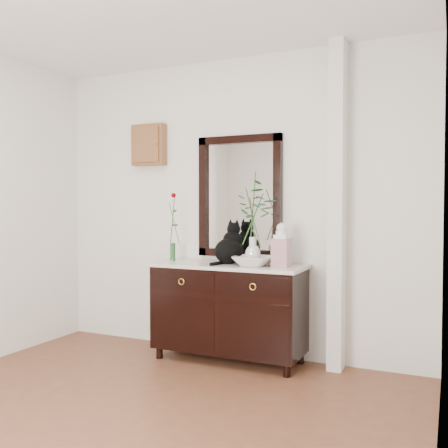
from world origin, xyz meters
The scene contains 11 objects.
ground_plane centered at (0.00, 0.00, -0.01)m, with size 3.60×4.00×0.02m, color brown.
wall_back centered at (0.00, 1.98, 1.35)m, with size 3.60×0.04×2.70m, color silver.
pilaster centered at (1.00, 1.90, 1.35)m, with size 0.12×0.20×2.70m, color silver.
sideboard centered at (0.10, 1.73, 0.47)m, with size 1.33×0.52×0.82m.
wall_mirror centered at (0.10, 1.97, 1.44)m, with size 0.80×0.06×1.10m.
key_cabinet centered at (-0.85, 1.94, 1.95)m, with size 0.35×0.10×0.40m, color brown.
cat centered at (0.09, 1.75, 1.03)m, with size 0.26×0.32×0.37m, color black, non-canonical shape.
lotus_bowl centered at (0.34, 1.68, 0.89)m, with size 0.33×0.33×0.08m, color silver.
vase_branches centered at (0.34, 1.68, 1.26)m, with size 0.37×0.37×0.78m, color silver, non-canonical shape.
bud_vase_rose centered at (-0.47, 1.74, 1.17)m, with size 0.08×0.08×0.63m, color #2A5C2E, non-canonical shape.
ginger_jar centered at (0.58, 1.72, 1.04)m, with size 0.14×0.14×0.37m, color silver, non-canonical shape.
Camera 1 is at (1.86, -2.21, 1.35)m, focal length 40.00 mm.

